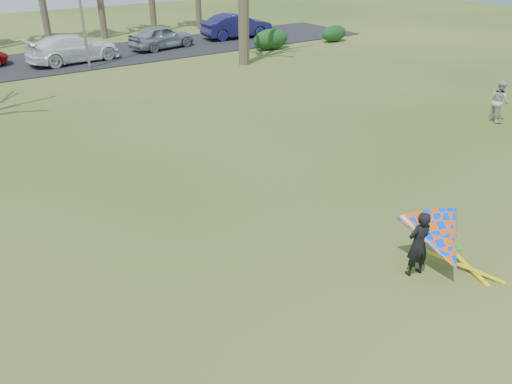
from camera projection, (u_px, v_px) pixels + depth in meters
ground at (304, 267)px, 11.53m from camera, size 100.00×100.00×0.00m
parking_strip at (41, 63)px, 29.91m from camera, size 46.00×7.00×0.06m
hedge_near at (271, 39)px, 33.33m from camera, size 2.69×1.22×1.35m
hedge_far at (334, 33)px, 35.84m from camera, size 2.09×0.98×1.16m
car_3 at (73, 48)px, 29.74m from camera, size 5.68×2.90×1.58m
car_4 at (161, 37)px, 33.32m from camera, size 4.76×2.67×1.53m
car_5 at (237, 26)px, 36.79m from camera, size 5.35×2.30×1.71m
pedestrian_a at (499, 101)px, 20.25m from camera, size 0.91×1.00×1.69m
kite_flyer at (439, 241)px, 10.97m from camera, size 2.13×2.39×2.02m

